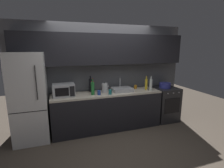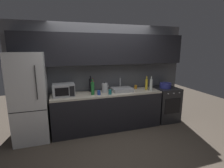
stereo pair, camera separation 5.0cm
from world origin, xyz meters
The scene contains 17 objects.
ground_plane centered at (0.00, 0.00, 0.00)m, with size 10.00×10.00×0.00m, color #4C4238.
back_wall centered at (0.00, 1.20, 1.55)m, with size 4.31×0.44×2.50m.
counter_run centered at (0.00, 0.90, 0.45)m, with size 2.57×0.60×0.90m.
refrigerator centered at (-1.67, 0.90, 0.93)m, with size 0.68×0.69×1.85m.
oven_range centered at (1.63, 0.90, 0.45)m, with size 0.60×0.62×0.90m.
microwave centered at (-0.99, 0.92, 1.04)m, with size 0.46×0.35×0.27m.
sink_basin centered at (0.38, 0.93, 0.94)m, with size 0.48×0.38×0.30m.
kettle centered at (-0.05, 0.95, 1.01)m, with size 0.17×0.14×0.24m.
wine_bottle_dark centered at (-0.36, 1.11, 1.06)m, with size 0.07×0.07×0.38m.
wine_bottle_yellow centered at (1.03, 0.90, 1.04)m, with size 0.06×0.06×0.34m.
wine_bottle_clear centered at (1.08, 0.77, 1.05)m, with size 0.07×0.07×0.35m.
wine_bottle_red centered at (-0.33, 1.00, 1.04)m, with size 0.07×0.07×0.34m.
wine_bottle_green centered at (-0.37, 0.83, 1.05)m, with size 0.08×0.08×0.35m.
mug_teal centered at (0.01, 0.73, 0.95)m, with size 0.07×0.07×0.11m, color #19666B.
mug_amber centered at (0.80, 1.05, 0.95)m, with size 0.07×0.07×0.10m, color #B27019.
mug_blue centered at (-0.24, 0.77, 0.95)m, with size 0.07×0.07×0.10m, color #234299.
cooking_pot centered at (1.59, 0.90, 0.97)m, with size 0.30×0.30×0.13m.
Camera 1 is at (-1.11, -2.78, 1.92)m, focal length 26.97 mm.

